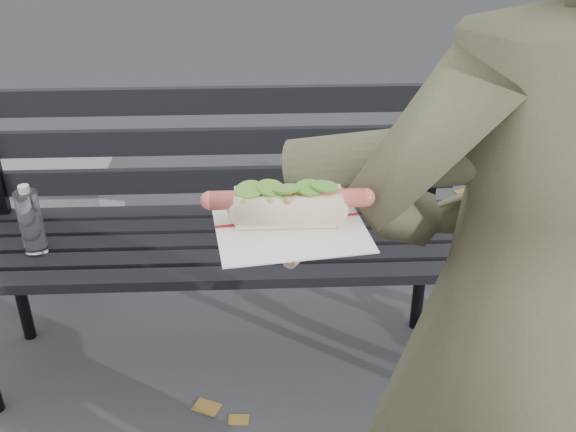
% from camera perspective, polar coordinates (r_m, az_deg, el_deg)
% --- Properties ---
extents(park_bench, '(1.50, 0.44, 0.88)m').
position_cam_1_polar(park_bench, '(2.02, -6.55, 0.12)').
color(park_bench, black).
rests_on(park_bench, ground).
extents(person, '(0.68, 0.53, 1.65)m').
position_cam_1_polar(person, '(1.17, 18.65, -7.96)').
color(person, '#4E4934').
rests_on(person, ground).
extents(held_hotdog, '(0.62, 0.31, 0.20)m').
position_cam_1_polar(held_hotdog, '(0.94, 11.13, 3.93)').
color(held_hotdog, '#4E4934').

